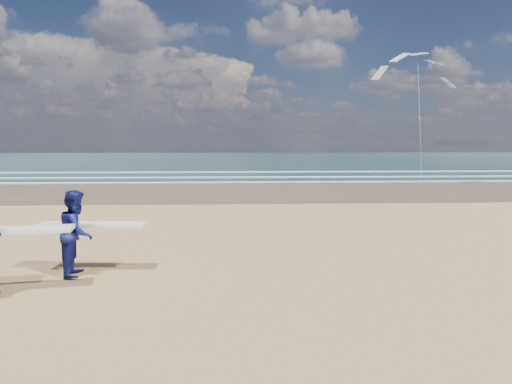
{
  "coord_description": "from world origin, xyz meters",
  "views": [
    {
      "loc": [
        3.5,
        -7.82,
        2.66
      ],
      "look_at": [
        4.19,
        6.0,
        1.18
      ],
      "focal_mm": 32.0,
      "sensor_mm": 36.0,
      "label": 1
    }
  ],
  "objects": [
    {
      "name": "surfer_far",
      "position": [
        0.36,
        1.41,
        0.87
      ],
      "size": [
        2.22,
        1.12,
        1.73
      ],
      "color": "#0E1350",
      "rests_on": "ground"
    },
    {
      "name": "ocean",
      "position": [
        20.0,
        72.0,
        0.01
      ],
      "size": [
        220.0,
        100.0,
        0.02
      ],
      "primitive_type": "cube",
      "color": "#1B3A3C",
      "rests_on": "ground"
    },
    {
      "name": "kite_1",
      "position": [
        16.75,
        24.52,
        5.89
      ],
      "size": [
        6.16,
        4.78,
        10.4
      ],
      "color": "slate",
      "rests_on": "ground"
    },
    {
      "name": "foam_breakers",
      "position": [
        20.0,
        28.1,
        0.05
      ],
      "size": [
        220.0,
        11.7,
        0.05
      ],
      "color": "white",
      "rests_on": "ground"
    }
  ]
}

